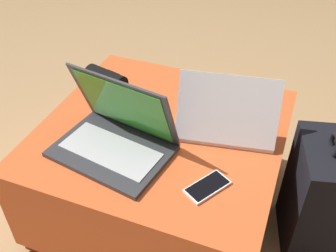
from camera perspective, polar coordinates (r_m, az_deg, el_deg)
The scene contains 7 objects.
ground_plane at distance 1.68m, azimuth -0.73°, elevation -11.20°, with size 14.00×14.00×0.00m, color tan.
ottoman at distance 1.53m, azimuth -0.80°, elevation -6.22°, with size 0.84×0.81×0.41m.
laptop_near at distance 1.29m, azimuth -7.55°, elevation -1.34°, with size 0.41×0.32×0.26m.
laptop_far at distance 1.36m, azimuth 8.49°, elevation 0.93°, with size 0.37×0.29×0.23m.
cell_phone at distance 1.19m, azimuth 5.73°, elevation -8.76°, with size 0.13×0.15×0.01m.
backpack at distance 1.50m, azimuth 20.98°, elevation -9.99°, with size 0.28×0.32×0.52m.
wrist_brace at distance 1.59m, azimuth -9.04°, elevation 6.66°, with size 0.18×0.12×0.08m.
Camera 1 is at (0.41, -0.99, 1.30)m, focal length 42.00 mm.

